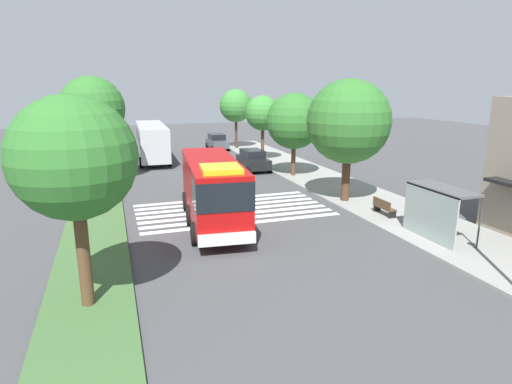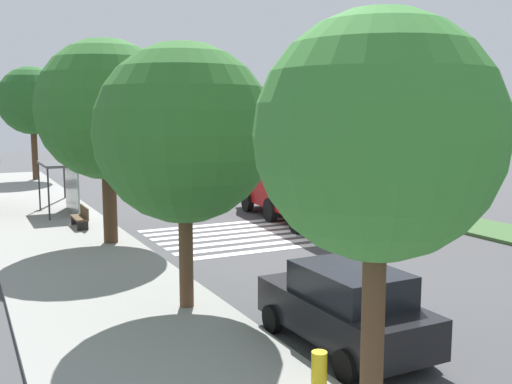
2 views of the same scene
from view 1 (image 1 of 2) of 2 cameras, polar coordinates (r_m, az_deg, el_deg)
name	(u,v)px [view 1 (image 1 of 2)]	position (r m, az deg, el deg)	size (l,w,h in m)	color
ground_plane	(233,210)	(25.68, -3.01, -2.45)	(120.00, 120.00, 0.00)	#424244
sidewalk	(361,197)	(29.16, 13.79, -0.69)	(60.00, 5.07, 0.14)	gray
median_strip	(96,222)	(24.82, -20.48, -3.76)	(60.00, 3.00, 0.14)	#3D6033
crosswalk	(233,210)	(25.79, -3.09, -2.36)	(5.85, 11.20, 0.01)	silver
fire_truck	(213,188)	(22.44, -5.67, 0.47)	(9.58, 3.51, 3.73)	#A50C0C
parked_car_west	(217,142)	(50.29, -5.18, 6.67)	(4.26, 2.05, 1.78)	#474C51
parked_car_mid	(253,160)	(37.63, -0.40, 4.28)	(4.34, 2.12, 1.79)	black
transit_bus	(152,139)	(43.76, -13.65, 6.80)	(11.26, 3.12, 3.51)	#B2B2B7
bus_stop_shelter	(436,203)	(21.91, 22.74, -1.31)	(3.50, 1.40, 2.46)	#4C4C51
bench_near_shelter	(384,207)	(25.26, 16.56, -1.91)	(1.60, 0.50, 0.90)	#4C3823
sidewalk_tree_far_west	(236,106)	(50.11, -2.68, 11.33)	(3.74, 3.74, 6.70)	#47301E
sidewalk_tree_west	(263,113)	(41.41, 0.89, 10.38)	(3.31, 3.31, 6.19)	#513823
sidewalk_tree_center	(294,121)	(34.51, 5.07, 9.32)	(4.40, 4.40, 6.55)	#513823
sidewalk_tree_east	(349,122)	(27.14, 12.17, 9.06)	(5.14, 5.14, 7.53)	#47301E
median_tree_far_west	(96,117)	(43.39, -20.38, 9.27)	(4.07, 4.07, 6.25)	#513823
median_tree_west	(92,109)	(34.59, -20.86, 10.27)	(4.71, 4.71, 7.79)	#513823
median_tree_center	(74,159)	(14.39, -23.01, 4.06)	(3.90, 3.90, 6.89)	#513823
fire_hydrant	(265,161)	(39.78, 1.19, 4.19)	(0.28, 0.28, 0.70)	gold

